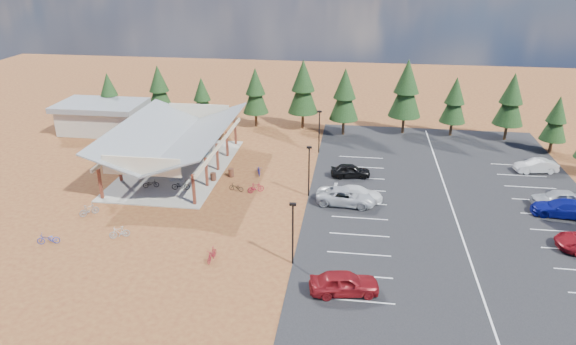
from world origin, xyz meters
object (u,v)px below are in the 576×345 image
at_px(bike_11, 212,254).
at_px(car_9, 536,166).
at_px(car_0, 344,283).
at_px(trash_bin_1, 231,173).
at_px(bike_1, 157,170).
at_px(bike_4, 181,185).
at_px(bike_2, 171,163).
at_px(bike_14, 259,170).
at_px(car_4, 350,171).
at_px(bike_7, 204,144).
at_px(trash_bin_0, 213,177).
at_px(bike_13, 119,232).
at_px(bike_pavilion, 175,135).
at_px(bike_15, 256,188).
at_px(car_3, 358,194).
at_px(car_8, 558,199).
at_px(bike_16, 236,187).
at_px(bike_6, 208,153).
at_px(outbuilding, 102,117).
at_px(bike_5, 176,177).
at_px(lamp_post_2, 319,129).
at_px(lamp_post_0, 293,229).
at_px(car_2, 346,196).
at_px(car_7, 563,208).
at_px(bike_3, 184,143).
at_px(bike_0, 151,184).
at_px(bike_10, 48,239).

xyz_separation_m(bike_11, car_9, (29.86, 21.56, 0.24)).
bearing_deg(car_0, trash_bin_1, 23.32).
distance_m(bike_1, bike_4, 5.02).
bearing_deg(bike_2, bike_14, -106.14).
relative_size(bike_14, car_4, 0.45).
bearing_deg(bike_7, trash_bin_0, -164.32).
xyz_separation_m(bike_13, car_0, (18.75, -5.08, 0.36)).
bearing_deg(bike_pavilion, bike_15, -26.78).
distance_m(car_3, car_8, 18.47).
bearing_deg(trash_bin_0, bike_11, -74.89).
bearing_deg(bike_16, bike_13, -23.37).
distance_m(bike_6, car_4, 16.86).
bearing_deg(bike_6, bike_7, 20.00).
distance_m(trash_bin_1, car_9, 32.75).
distance_m(outbuilding, car_8, 54.36).
xyz_separation_m(bike_16, car_4, (11.15, 5.04, 0.34)).
relative_size(car_4, car_9, 0.94).
bearing_deg(bike_5, bike_7, 2.94).
distance_m(bike_2, car_0, 28.30).
distance_m(lamp_post_2, bike_4, 18.02).
xyz_separation_m(bike_1, bike_2, (0.75, 2.29, -0.04)).
relative_size(trash_bin_0, car_3, 0.19).
bearing_deg(bike_5, bike_13, 178.49).
relative_size(lamp_post_0, bike_4, 2.84).
bearing_deg(car_2, car_4, 1.60).
bearing_deg(bike_7, lamp_post_0, -155.83).
height_order(bike_14, car_7, car_7).
bearing_deg(bike_13, car_4, 102.17).
bearing_deg(car_3, lamp_post_0, 160.28).
bearing_deg(trash_bin_1, bike_3, 135.26).
distance_m(trash_bin_1, bike_15, 4.86).
bearing_deg(bike_7, bike_2, 156.89).
height_order(trash_bin_0, car_7, car_7).
bearing_deg(trash_bin_1, trash_bin_0, -137.56).
bearing_deg(car_2, bike_4, 91.15).
bearing_deg(bike_15, bike_16, 59.88).
xyz_separation_m(bike_4, bike_14, (6.93, 5.09, -0.09)).
relative_size(trash_bin_0, bike_5, 0.50).
height_order(bike_0, bike_14, bike_14).
bearing_deg(car_8, bike_7, -110.61).
relative_size(bike_4, bike_5, 1.00).
height_order(bike_1, bike_11, bike_1).
bearing_deg(bike_14, bike_5, -172.65).
distance_m(bike_pavilion, bike_13, 15.48).
relative_size(bike_7, bike_10, 0.99).
height_order(bike_5, car_8, car_8).
distance_m(bike_5, bike_7, 9.99).
distance_m(bike_10, car_7, 44.34).
bearing_deg(outbuilding, bike_pavilion, -38.16).
relative_size(bike_2, car_2, 0.32).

